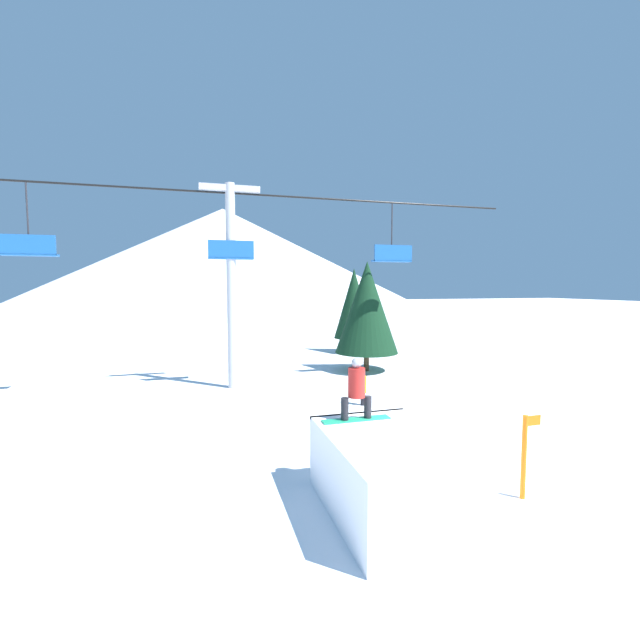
# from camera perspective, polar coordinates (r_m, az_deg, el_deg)

# --- Properties ---
(ground_plane) EXTENTS (220.00, 220.00, 0.00)m
(ground_plane) POSITION_cam_1_polar(r_m,az_deg,el_deg) (9.84, 14.98, -20.94)
(ground_plane) COLOR white
(mountain_ridge) EXTENTS (71.97, 71.97, 17.73)m
(mountain_ridge) POSITION_cam_1_polar(r_m,az_deg,el_deg) (78.74, -12.75, 7.90)
(mountain_ridge) COLOR silver
(mountain_ridge) RESTS_ON ground_plane
(snow_ramp) EXTENTS (2.17, 3.23, 1.44)m
(snow_ramp) POSITION_cam_1_polar(r_m,az_deg,el_deg) (8.51, 9.16, -19.72)
(snow_ramp) COLOR white
(snow_ramp) RESTS_ON ground_plane
(snowboarder) EXTENTS (1.45, 0.35, 1.31)m
(snowboarder) POSITION_cam_1_polar(r_m,az_deg,el_deg) (8.92, 4.88, -9.19)
(snowboarder) COLOR #1E9E6B
(snowboarder) RESTS_ON snow_ramp
(chairlift) EXTENTS (25.06, 0.44, 8.30)m
(chairlift) POSITION_cam_1_polar(r_m,az_deg,el_deg) (17.79, -11.76, 7.29)
(chairlift) COLOR #B2B2B7
(chairlift) RESTS_ON ground_plane
(pine_tree_near) EXTENTS (3.09, 3.09, 5.40)m
(pine_tree_near) POSITION_cam_1_polar(r_m,az_deg,el_deg) (21.05, 6.26, 1.70)
(pine_tree_near) COLOR #4C3823
(pine_tree_near) RESTS_ON ground_plane
(pine_tree_far) EXTENTS (2.47, 2.47, 5.29)m
(pine_tree_far) POSITION_cam_1_polar(r_m,az_deg,el_deg) (26.87, 4.54, 2.22)
(pine_tree_far) COLOR #4C3823
(pine_tree_far) RESTS_ON ground_plane
(trail_marker) EXTENTS (0.41, 0.10, 1.69)m
(trail_marker) POSITION_cam_1_polar(r_m,az_deg,el_deg) (9.71, 25.61, -15.84)
(trail_marker) COLOR orange
(trail_marker) RESTS_ON ground_plane
(distant_skier) EXTENTS (0.24, 0.24, 1.23)m
(distant_skier) POSITION_cam_1_polar(r_m,az_deg,el_deg) (15.31, 5.75, -8.83)
(distant_skier) COLOR black
(distant_skier) RESTS_ON ground_plane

